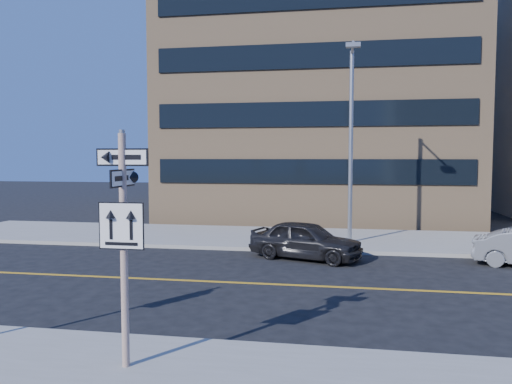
# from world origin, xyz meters

# --- Properties ---
(ground) EXTENTS (120.00, 120.00, 0.00)m
(ground) POSITION_xyz_m (0.00, 0.00, 0.00)
(ground) COLOR black
(ground) RESTS_ON ground
(sign_pole) EXTENTS (0.92, 0.92, 4.06)m
(sign_pole) POSITION_xyz_m (0.00, -2.51, 2.44)
(sign_pole) COLOR silver
(sign_pole) RESTS_ON near_sidewalk
(parked_car_a) EXTENTS (2.93, 4.48, 1.42)m
(parked_car_a) POSITION_xyz_m (2.36, 7.86, 0.71)
(parked_car_a) COLOR black
(parked_car_a) RESTS_ON ground
(streetlight_a) EXTENTS (0.55, 2.25, 8.00)m
(streetlight_a) POSITION_xyz_m (4.00, 10.76, 4.76)
(streetlight_a) COLOR gray
(streetlight_a) RESTS_ON far_sidewalk
(building_brick) EXTENTS (18.00, 18.00, 18.00)m
(building_brick) POSITION_xyz_m (2.00, 25.00, 9.00)
(building_brick) COLOR tan
(building_brick) RESTS_ON ground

